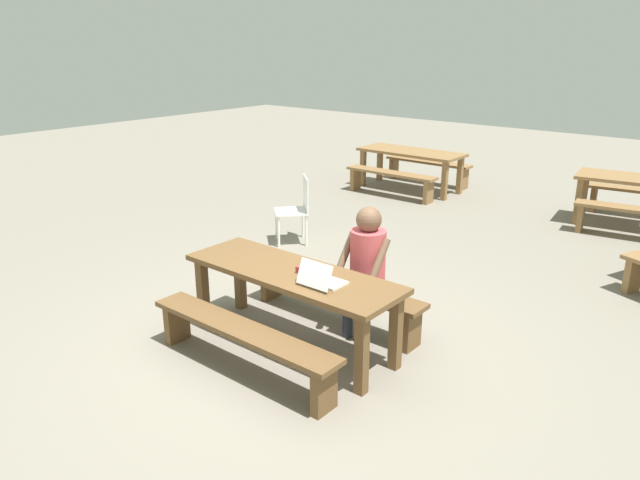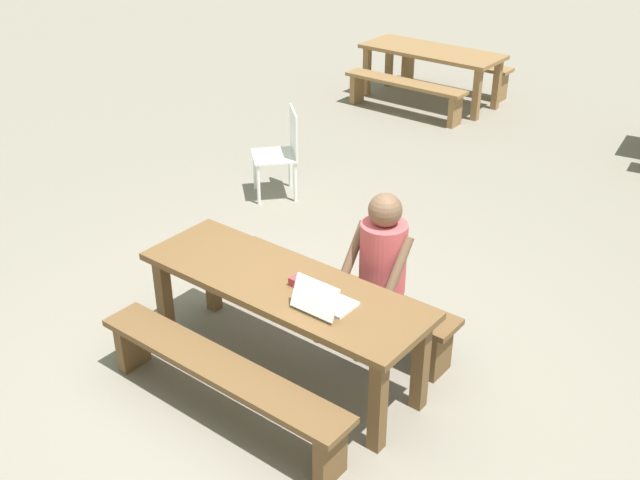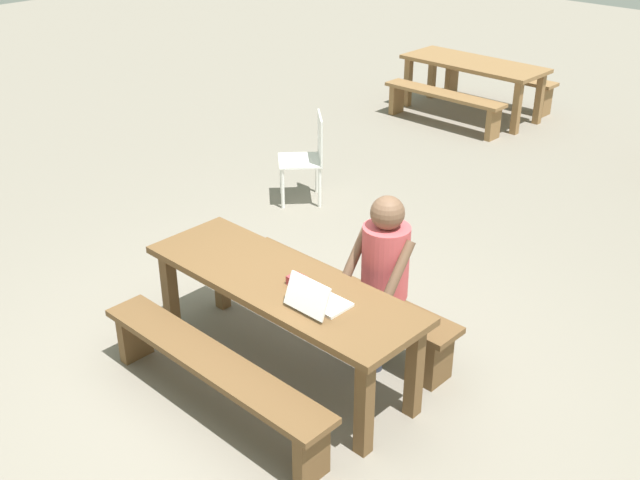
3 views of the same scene
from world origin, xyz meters
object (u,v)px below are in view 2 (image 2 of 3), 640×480
Objects in this scene: laptop at (324,300)px; picnic_table_distant at (432,57)px; picnic_table_front at (283,295)px; small_pouch at (299,282)px; plastic_chair at (282,151)px; person_seated at (381,263)px.

laptop is 6.55m from picnic_table_distant.
picnic_table_distant is (-2.31, 5.87, -0.00)m from picnic_table_front.
small_pouch reaches higher than picnic_table_front.
picnic_table_front is 6.33× the size of laptop.
laptop is 0.36× the size of plastic_chair.
picnic_table_distant is at bearing 138.10° from plastic_chair.
small_pouch reaches higher than picnic_table_distant.
person_seated is 2.85m from plastic_chair.
picnic_table_front is 6.31m from picnic_table_distant.
plastic_chair is (-2.34, 2.33, -0.30)m from laptop.
plastic_chair reaches higher than picnic_table_distant.
small_pouch is 0.63m from person_seated.
person_seated is 0.65× the size of picnic_table_distant.
person_seated reaches higher than small_pouch.
picnic_table_distant is (-0.38, 3.63, 0.14)m from plastic_chair.
small_pouch is 0.09× the size of person_seated.
plastic_chair is 0.47× the size of picnic_table_distant.
person_seated is (0.26, 0.58, -0.03)m from small_pouch.
plastic_chair is 3.65m from picnic_table_distant.
picnic_table_distant is (-2.72, 5.96, -0.17)m from laptop.
laptop is 0.26× the size of person_seated.
small_pouch is 0.12× the size of plastic_chair.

